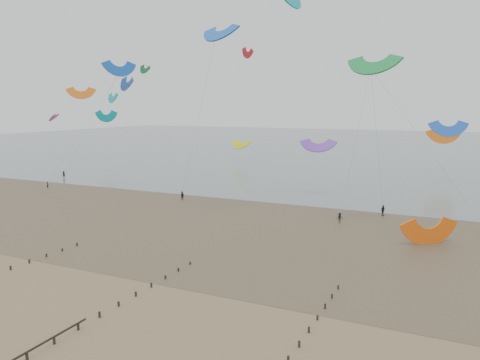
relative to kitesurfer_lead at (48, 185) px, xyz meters
name	(u,v)px	position (x,y,z in m)	size (l,w,h in m)	color
ground	(95,295)	(53.66, -43.67, -0.78)	(500.00, 500.00, 0.00)	brown
sea_and_shore	(218,218)	(49.58, -9.27, -0.77)	(500.00, 665.00, 0.03)	#475654
kitesurfer_lead	(48,185)	(0.00, 0.00, 0.00)	(0.57, 0.37, 1.55)	black
kitesurfers	(345,208)	(68.50, 3.60, 0.12)	(123.21, 18.14, 1.89)	black
grounded_kite	(428,244)	(83.19, -10.12, -0.78)	(7.41, 3.88, 5.65)	#FF6010
kites_airborne	(287,100)	(42.93, 44.41, 19.67)	(232.73, 110.45, 40.65)	purple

